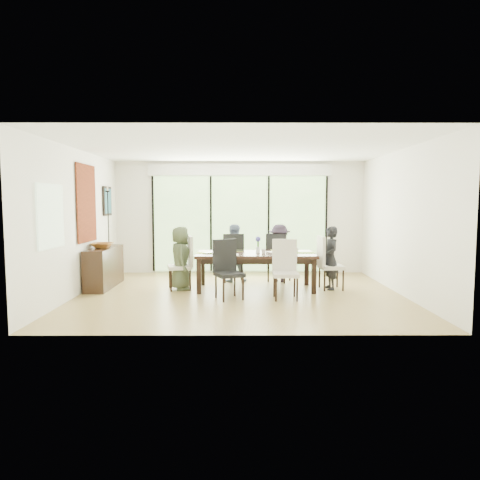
{
  "coord_description": "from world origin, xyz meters",
  "views": [
    {
      "loc": [
        -0.02,
        -7.9,
        1.71
      ],
      "look_at": [
        0.0,
        0.25,
        1.0
      ],
      "focal_mm": 32.0,
      "sensor_mm": 36.0,
      "label": 1
    }
  ],
  "objects_px": {
    "chair_right_end": "(331,263)",
    "cup_c": "(295,250)",
    "chair_near_left": "(229,270)",
    "person_far_left": "(233,253)",
    "person_left_end": "(181,258)",
    "person_right_end": "(330,258)",
    "cup_b": "(263,251)",
    "sideboard": "(104,267)",
    "person_far_right": "(279,253)",
    "laptop": "(212,253)",
    "vase": "(258,250)",
    "chair_far_left": "(233,257)",
    "bowl": "(102,245)",
    "chair_left_end": "(180,263)",
    "table_top": "(256,254)",
    "chair_far_right": "(279,257)",
    "cup_a": "(220,250)",
    "chair_near_right": "(286,269)"
  },
  "relations": [
    {
      "from": "chair_near_left",
      "to": "cup_c",
      "type": "relative_size",
      "value": 8.87
    },
    {
      "from": "person_far_right",
      "to": "sideboard",
      "type": "xyz_separation_m",
      "value": [
        -3.62,
        -0.58,
        -0.22
      ]
    },
    {
      "from": "person_right_end",
      "to": "person_far_left",
      "type": "xyz_separation_m",
      "value": [
        -1.93,
        0.83,
        0.0
      ]
    },
    {
      "from": "person_far_left",
      "to": "sideboard",
      "type": "height_order",
      "value": "person_far_left"
    },
    {
      "from": "chair_near_left",
      "to": "bowl",
      "type": "height_order",
      "value": "chair_near_left"
    },
    {
      "from": "person_left_end",
      "to": "cup_b",
      "type": "distance_m",
      "value": 1.64
    },
    {
      "from": "table_top",
      "to": "sideboard",
      "type": "height_order",
      "value": "sideboard"
    },
    {
      "from": "person_far_left",
      "to": "sideboard",
      "type": "relative_size",
      "value": 0.87
    },
    {
      "from": "chair_near_left",
      "to": "sideboard",
      "type": "distance_m",
      "value": 2.8
    },
    {
      "from": "person_far_right",
      "to": "laptop",
      "type": "bearing_deg",
      "value": 45.4
    },
    {
      "from": "chair_right_end",
      "to": "cup_a",
      "type": "xyz_separation_m",
      "value": [
        -2.2,
        0.15,
        0.24
      ]
    },
    {
      "from": "table_top",
      "to": "person_left_end",
      "type": "height_order",
      "value": "person_left_end"
    },
    {
      "from": "cup_b",
      "to": "chair_near_left",
      "type": "bearing_deg",
      "value": -130.17
    },
    {
      "from": "person_left_end",
      "to": "person_far_left",
      "type": "relative_size",
      "value": 1.0
    },
    {
      "from": "cup_b",
      "to": "person_far_left",
      "type": "bearing_deg",
      "value": 122.83
    },
    {
      "from": "person_right_end",
      "to": "sideboard",
      "type": "distance_m",
      "value": 4.56
    },
    {
      "from": "chair_far_left",
      "to": "cup_a",
      "type": "relative_size",
      "value": 8.87
    },
    {
      "from": "table_top",
      "to": "person_far_right",
      "type": "height_order",
      "value": "person_far_right"
    },
    {
      "from": "person_right_end",
      "to": "vase",
      "type": "relative_size",
      "value": 10.75
    },
    {
      "from": "vase",
      "to": "cup_c",
      "type": "bearing_deg",
      "value": 3.81
    },
    {
      "from": "chair_near_left",
      "to": "person_far_left",
      "type": "distance_m",
      "value": 1.7
    },
    {
      "from": "person_right_end",
      "to": "sideboard",
      "type": "bearing_deg",
      "value": -101.35
    },
    {
      "from": "chair_right_end",
      "to": "vase",
      "type": "relative_size",
      "value": 9.17
    },
    {
      "from": "chair_near_left",
      "to": "person_far_right",
      "type": "relative_size",
      "value": 0.85
    },
    {
      "from": "cup_a",
      "to": "bowl",
      "type": "xyz_separation_m",
      "value": [
        -2.37,
        -0.0,
        0.09
      ]
    },
    {
      "from": "chair_far_right",
      "to": "person_right_end",
      "type": "relative_size",
      "value": 0.85
    },
    {
      "from": "vase",
      "to": "cup_b",
      "type": "relative_size",
      "value": 1.2
    },
    {
      "from": "chair_near_right",
      "to": "cup_b",
      "type": "relative_size",
      "value": 11.0
    },
    {
      "from": "cup_b",
      "to": "sideboard",
      "type": "distance_m",
      "value": 3.26
    },
    {
      "from": "chair_far_left",
      "to": "chair_far_right",
      "type": "height_order",
      "value": "same"
    },
    {
      "from": "chair_right_end",
      "to": "cup_c",
      "type": "distance_m",
      "value": 0.75
    },
    {
      "from": "person_left_end",
      "to": "person_right_end",
      "type": "relative_size",
      "value": 1.0
    },
    {
      "from": "person_far_left",
      "to": "chair_far_left",
      "type": "bearing_deg",
      "value": -92.98
    },
    {
      "from": "chair_far_left",
      "to": "person_far_left",
      "type": "bearing_deg",
      "value": 87.92
    },
    {
      "from": "chair_near_left",
      "to": "person_far_left",
      "type": "xyz_separation_m",
      "value": [
        0.05,
        1.7,
        0.09
      ]
    },
    {
      "from": "chair_far_left",
      "to": "cup_b",
      "type": "relative_size",
      "value": 11.0
    },
    {
      "from": "vase",
      "to": "person_far_left",
      "type": "bearing_deg",
      "value": 122.66
    },
    {
      "from": "chair_left_end",
      "to": "laptop",
      "type": "bearing_deg",
      "value": 67.89
    },
    {
      "from": "chair_near_right",
      "to": "person_far_right",
      "type": "bearing_deg",
      "value": 88.66
    },
    {
      "from": "chair_left_end",
      "to": "cup_b",
      "type": "relative_size",
      "value": 11.0
    },
    {
      "from": "chair_near_right",
      "to": "person_left_end",
      "type": "distance_m",
      "value": 2.16
    },
    {
      "from": "person_far_right",
      "to": "cup_b",
      "type": "bearing_deg",
      "value": 78.53
    },
    {
      "from": "chair_left_end",
      "to": "chair_far_right",
      "type": "distance_m",
      "value": 2.22
    },
    {
      "from": "chair_left_end",
      "to": "chair_near_right",
      "type": "relative_size",
      "value": 1.0
    },
    {
      "from": "chair_near_left",
      "to": "person_far_right",
      "type": "bearing_deg",
      "value": 34.33
    },
    {
      "from": "chair_right_end",
      "to": "person_far_right",
      "type": "bearing_deg",
      "value": 44.06
    },
    {
      "from": "person_left_end",
      "to": "person_far_right",
      "type": "distance_m",
      "value": 2.19
    },
    {
      "from": "person_right_end",
      "to": "person_far_left",
      "type": "relative_size",
      "value": 1.0
    },
    {
      "from": "chair_right_end",
      "to": "person_far_left",
      "type": "relative_size",
      "value": 0.85
    },
    {
      "from": "bowl",
      "to": "chair_near_right",
      "type": "bearing_deg",
      "value": -15.9
    }
  ]
}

